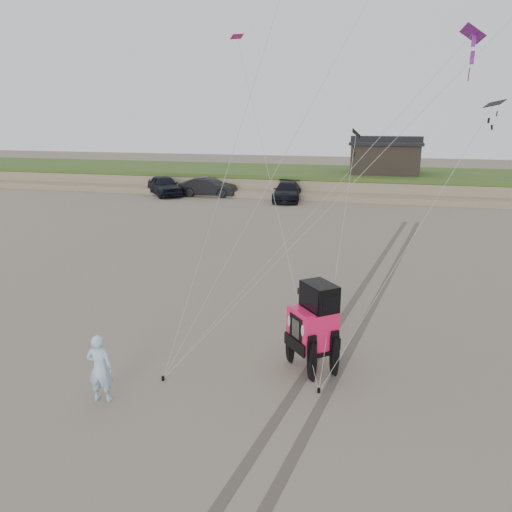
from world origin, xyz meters
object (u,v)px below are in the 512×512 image
Objects in this scene: truck_b at (208,187)px; truck_c at (287,192)px; cabin at (385,157)px; truck_a at (165,185)px; man at (100,368)px; jeep at (312,336)px.

truck_c is (7.20, -0.68, -0.05)m from truck_b.
truck_c is (-7.68, -7.59, -2.46)m from cabin.
cabin is at bearing 37.67° from truck_c.
truck_c is (11.13, -0.13, -0.11)m from truck_a.
truck_a reaches higher than man.
jeep reaches higher than truck_b.
truck_b is (-14.89, -6.91, -2.42)m from cabin.
truck_b reaches higher than truck_c.
truck_b is at bearing -33.19° from truck_a.
cabin is 1.20× the size of truck_c.
truck_c is at bearing 152.33° from jeep.
truck_b is 7.23m from truck_c.
cabin is 11.08m from truck_c.
cabin is 1.29× the size of truck_b.
jeep reaches higher than truck_c.
truck_a is 3.00× the size of man.
truck_a is 33.77m from man.
cabin reaches higher than truck_b.
truck_c is at bearing -95.08° from man.
truck_b is at bearing 167.68° from truck_c.
truck_c is at bearing -135.36° from cabin.
truck_c is at bearing -98.82° from truck_b.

